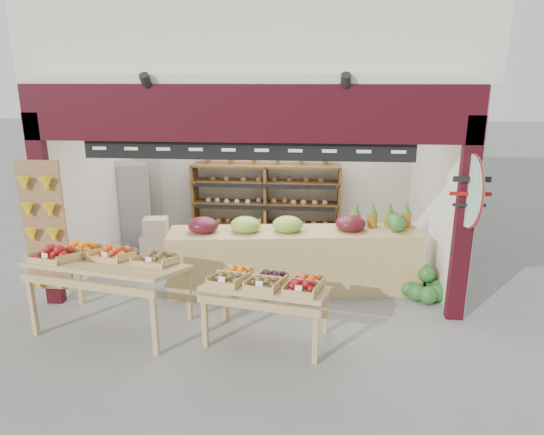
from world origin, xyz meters
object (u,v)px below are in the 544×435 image
Objects in this scene: cardboard_stack at (169,241)px; mid_counter at (293,258)px; display_table_right at (267,285)px; display_table_left at (104,261)px; back_shelving at (266,183)px; refrigerator at (140,201)px; watermelon_pile at (424,285)px.

mid_counter is at bearing -29.19° from cardboard_stack.
mid_counter is 2.40× the size of display_table_right.
back_shelving is at bearing 64.36° from display_table_left.
refrigerator is 3.54m from mid_counter.
display_table_left is at bearing -75.28° from refrigerator.
back_shelving is 3.80m from display_table_right.
mid_counter reaches higher than display_table_left.
cardboard_stack is 2.62m from display_table_left.
watermelon_pile is (4.19, -1.39, -0.07)m from cardboard_stack.
display_table_right reaches higher than watermelon_pile.
watermelon_pile is at bearing -18.41° from cardboard_stack.
watermelon_pile is at bearing 15.36° from display_table_left.
watermelon_pile is at bearing 33.03° from display_table_right.
back_shelving reaches higher than display_table_left.
display_table_left is (-1.69, -3.52, -0.27)m from back_shelving.
display_table_left is at bearing -151.27° from mid_counter.
refrigerator is at bearing 157.81° from watermelon_pile.
display_table_right is (2.73, -3.39, -0.10)m from refrigerator.
back_shelving is 2.11m from cardboard_stack.
display_table_left reaches higher than watermelon_pile.
refrigerator reaches higher than display_table_left.
watermelon_pile is (1.90, -0.11, -0.32)m from mid_counter.
display_table_right is at bearing -146.97° from watermelon_pile.
back_shelving is 2.76× the size of cardboard_stack.
refrigerator is 5.31m from watermelon_pile.
back_shelving is 3.59m from watermelon_pile.
display_table_left is (-0.03, -2.55, 0.61)m from cardboard_stack.
back_shelving is at bearing 11.76° from refrigerator.
cardboard_stack is at bearing -37.97° from refrigerator.
back_shelving is at bearing 105.71° from mid_counter.
mid_counter reaches higher than watermelon_pile.
display_table_left is at bearing -90.58° from cardboard_stack.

